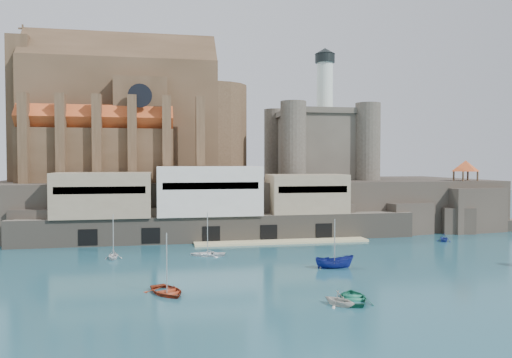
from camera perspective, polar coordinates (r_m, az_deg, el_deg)
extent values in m
plane|color=#194655|center=(68.52, 5.01, -9.67)|extent=(300.00, 300.00, 0.00)
cube|color=#29231F|center=(106.51, -0.89, -2.77)|extent=(100.00, 34.00, 10.00)
cube|color=#29231F|center=(90.83, -23.35, -5.03)|extent=(9.00, 5.00, 6.00)
cube|color=#29231F|center=(88.77, -13.17, -5.08)|extent=(9.00, 5.00, 6.00)
cube|color=#29231F|center=(89.71, -2.21, -4.95)|extent=(9.00, 5.00, 6.00)
cube|color=#29231F|center=(93.77, 8.15, -4.67)|extent=(9.00, 5.00, 6.00)
cube|color=#29231F|center=(100.11, 16.86, -4.31)|extent=(9.00, 5.00, 6.00)
cube|color=#696154|center=(88.42, -4.05, -5.55)|extent=(70.00, 6.00, 4.50)
cube|color=beige|center=(86.11, 2.99, -7.16)|extent=(30.00, 4.00, 0.40)
cube|color=black|center=(85.80, -18.65, -6.32)|extent=(3.00, 0.40, 2.60)
cube|color=black|center=(85.03, -11.91, -6.33)|extent=(3.00, 0.40, 2.60)
cube|color=black|center=(85.43, -5.15, -6.26)|extent=(3.00, 0.40, 2.60)
cube|color=black|center=(86.99, 1.45, -6.10)|extent=(3.00, 0.40, 2.60)
cube|color=black|center=(89.64, 7.74, -5.88)|extent=(3.00, 0.40, 2.60)
cube|color=gray|center=(88.73, -17.07, -1.71)|extent=(16.00, 9.00, 7.50)
cube|color=silver|center=(88.58, -5.42, -1.31)|extent=(18.00, 9.00, 8.50)
cube|color=gray|center=(92.09, 5.81, -1.66)|extent=(14.00, 8.00, 7.00)
cube|color=#4A3522|center=(107.11, -15.01, 6.29)|extent=(38.00, 14.00, 24.00)
cube|color=#4A3522|center=(108.68, -15.07, 12.61)|extent=(38.00, 13.01, 13.01)
cylinder|color=#4A3522|center=(107.32, -4.78, 5.28)|extent=(14.00, 14.00, 20.00)
cube|color=#4A3522|center=(106.77, -12.85, 5.25)|extent=(10.00, 20.00, 20.00)
cube|color=#4A3522|center=(97.73, -17.71, 2.58)|extent=(28.00, 5.00, 10.00)
cube|color=#4A3522|center=(116.61, -16.60, 2.48)|extent=(28.00, 5.00, 10.00)
cube|color=#C04B20|center=(98.02, -17.75, 6.44)|extent=(28.00, 5.66, 5.66)
cube|color=#C04B20|center=(116.86, -16.64, 5.72)|extent=(28.00, 5.66, 5.66)
cube|color=#4A3522|center=(110.26, -24.99, 7.09)|extent=(4.00, 10.00, 28.00)
cylinder|color=black|center=(95.32, -13.13, 9.27)|extent=(4.40, 0.30, 4.40)
cube|color=#4A3522|center=(97.03, -25.02, 4.26)|extent=(1.60, 2.20, 16.00)
cube|color=#4A3522|center=(95.71, -21.41, 4.34)|extent=(1.60, 2.20, 16.00)
cube|color=#4A3522|center=(94.78, -17.71, 4.41)|extent=(1.60, 2.20, 16.00)
cube|color=#4A3522|center=(94.25, -13.95, 4.46)|extent=(1.60, 2.20, 16.00)
cube|color=#4A3522|center=(94.13, -10.17, 4.49)|extent=(1.60, 2.20, 16.00)
cube|color=#4A3522|center=(94.41, -6.39, 4.50)|extent=(1.60, 2.20, 16.00)
cube|color=#464137|center=(111.04, 7.19, 3.61)|extent=(16.00, 16.00, 14.00)
cube|color=#464137|center=(111.50, 7.20, 7.41)|extent=(17.00, 17.00, 1.20)
cylinder|color=#464137|center=(101.13, 4.28, 4.34)|extent=(5.20, 5.20, 16.00)
cylinder|color=#464137|center=(106.43, 12.64, 4.18)|extent=(5.20, 5.20, 16.00)
cylinder|color=#464137|center=(116.64, 2.21, 4.03)|extent=(5.20, 5.20, 16.00)
cylinder|color=#464137|center=(121.26, 9.62, 3.93)|extent=(5.20, 5.20, 16.00)
cylinder|color=silver|center=(114.67, 7.87, 10.07)|extent=(3.60, 3.60, 12.00)
cylinder|color=black|center=(115.86, 7.88, 13.50)|extent=(4.40, 4.40, 2.00)
cone|color=black|center=(116.19, 7.89, 14.28)|extent=(4.60, 4.60, 1.40)
cube|color=#29231F|center=(109.25, 22.77, -3.15)|extent=(12.00, 10.00, 8.70)
cube|color=#29231F|center=(104.75, 21.85, -4.37)|extent=(6.00, 5.00, 5.00)
cube|color=#29231F|center=(113.84, 24.31, -3.65)|extent=(5.00, 4.00, 6.00)
cube|color=#4A3522|center=(108.95, 22.81, -0.79)|extent=(4.20, 4.20, 0.30)
cylinder|color=#4A3522|center=(106.68, 22.58, -0.06)|extent=(0.36, 0.36, 3.20)
cylinder|color=#4A3522|center=(108.48, 23.99, -0.05)|extent=(0.36, 0.36, 3.20)
cylinder|color=#4A3522|center=(109.36, 21.65, 0.00)|extent=(0.36, 0.36, 3.20)
cylinder|color=#4A3522|center=(111.11, 23.05, 0.01)|extent=(0.36, 0.36, 3.20)
pyramid|color=#C04B20|center=(108.84, 22.84, 1.39)|extent=(6.40, 6.40, 2.20)
imported|color=#9A341A|center=(54.47, -10.15, -12.77)|extent=(4.18, 2.65, 5.66)
imported|color=beige|center=(50.13, 9.51, -14.07)|extent=(3.45, 3.15, 3.42)
imported|color=navy|center=(66.70, 8.96, -10.01)|extent=(2.10, 2.05, 5.13)
imported|color=#1C7356|center=(52.17, 11.07, -13.44)|extent=(4.17, 2.28, 5.61)
imported|color=silver|center=(74.71, -15.97, -8.77)|extent=(2.86, 1.78, 3.28)
imported|color=white|center=(74.74, -5.56, -8.69)|extent=(1.82, 3.88, 5.23)
imported|color=#223695|center=(93.29, 20.67, -6.67)|extent=(3.23, 2.79, 3.19)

